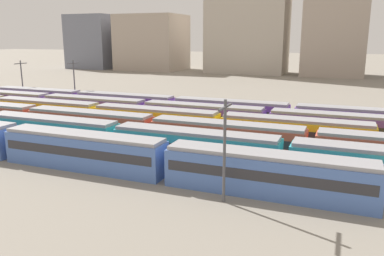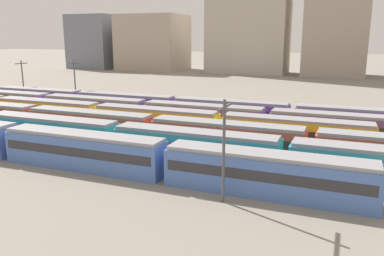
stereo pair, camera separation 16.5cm
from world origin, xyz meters
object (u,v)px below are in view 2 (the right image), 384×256
(train_track_0, at_px, (13,141))
(catenary_pole_0, at_px, (224,146))
(train_track_4, at_px, (267,122))
(catenary_pole_1, at_px, (75,81))
(train_track_2, at_px, (311,146))
(train_track_3, at_px, (155,121))
(train_track_5, at_px, (230,112))
(train_track_1, at_px, (194,148))
(catenary_pole_3, at_px, (23,80))

(train_track_0, relative_size, catenary_pole_0, 8.76)
(train_track_4, height_order, catenary_pole_1, catenary_pole_1)
(train_track_0, distance_m, train_track_2, 32.69)
(train_track_4, distance_m, catenary_pole_0, 23.84)
(train_track_3, height_order, catenary_pole_1, catenary_pole_1)
(train_track_0, xyz_separation_m, catenary_pole_0, (25.36, -2.84, 2.89))
(train_track_5, bearing_deg, catenary_pole_0, -74.68)
(catenary_pole_1, bearing_deg, train_track_1, -35.10)
(train_track_0, height_order, train_track_4, same)
(train_track_0, bearing_deg, train_track_1, 14.83)
(catenary_pole_1, bearing_deg, train_track_0, -64.21)
(train_track_0, height_order, catenary_pole_3, catenary_pole_3)
(train_track_3, relative_size, catenary_pole_1, 10.34)
(train_track_3, distance_m, catenary_pole_0, 24.32)
(train_track_4, bearing_deg, train_track_0, -139.43)
(train_track_5, distance_m, catenary_pole_0, 30.05)
(train_track_1, xyz_separation_m, catenary_pole_3, (-46.63, 23.86, 2.97))
(train_track_0, height_order, catenary_pole_1, catenary_pole_1)
(train_track_1, distance_m, catenary_pole_1, 41.12)
(catenary_pole_3, bearing_deg, train_track_3, -20.12)
(train_track_1, bearing_deg, catenary_pole_1, 144.90)
(train_track_4, bearing_deg, train_track_3, -160.29)
(train_track_0, xyz_separation_m, train_track_3, (9.78, 15.60, 0.00))
(train_track_3, bearing_deg, train_track_5, 53.55)
(train_track_0, distance_m, train_track_5, 31.32)
(train_track_3, bearing_deg, catenary_pole_0, -49.80)
(train_track_1, height_order, catenary_pole_0, catenary_pole_0)
(train_track_4, distance_m, catenary_pole_3, 52.02)
(train_track_0, distance_m, catenary_pole_3, 39.77)
(train_track_2, height_order, train_track_5, same)
(catenary_pole_0, bearing_deg, train_track_1, 125.40)
(train_track_3, relative_size, catenary_pole_3, 10.77)
(train_track_3, height_order, train_track_5, same)
(train_track_0, relative_size, catenary_pole_3, 8.60)
(train_track_1, bearing_deg, train_track_0, -165.17)
(catenary_pole_0, distance_m, catenary_pole_1, 50.41)
(train_track_2, xyz_separation_m, catenary_pole_3, (-57.97, 18.66, 2.97))
(train_track_1, xyz_separation_m, catenary_pole_1, (-33.55, 23.58, 3.15))
(train_track_3, bearing_deg, catenary_pole_1, 150.91)
(train_track_4, relative_size, catenary_pole_1, 12.43)
(train_track_2, bearing_deg, train_track_0, -161.45)
(catenary_pole_0, bearing_deg, train_track_5, 105.32)
(train_track_1, relative_size, train_track_2, 0.83)
(train_track_1, height_order, catenary_pole_3, catenary_pole_3)
(train_track_4, bearing_deg, train_track_2, -57.22)
(train_track_5, bearing_deg, catenary_pole_1, 174.94)
(train_track_5, xyz_separation_m, catenary_pole_1, (-31.36, 2.78, 3.15))
(train_track_5, bearing_deg, train_track_0, -123.88)
(train_track_1, height_order, catenary_pole_1, catenary_pole_1)
(train_track_0, xyz_separation_m, train_track_5, (17.46, 26.00, 0.00))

